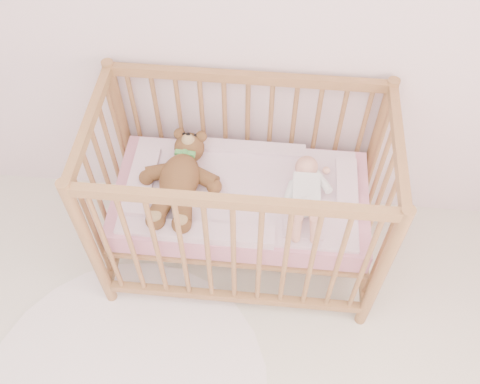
# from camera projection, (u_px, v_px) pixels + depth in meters

# --- Properties ---
(crib) EXTENTS (1.36, 0.76, 1.00)m
(crib) POSITION_uv_depth(u_px,v_px,m) (241.00, 198.00, 2.60)
(crib) COLOR #A27C44
(crib) RESTS_ON floor
(mattress) EXTENTS (1.22, 0.62, 0.13)m
(mattress) POSITION_uv_depth(u_px,v_px,m) (241.00, 200.00, 2.61)
(mattress) COLOR pink
(mattress) RESTS_ON crib
(blanket) EXTENTS (1.10, 0.58, 0.06)m
(blanket) POSITION_uv_depth(u_px,v_px,m) (241.00, 191.00, 2.55)
(blanket) COLOR #EFA4BF
(blanket) RESTS_ON mattress
(baby) EXTENTS (0.24, 0.49, 0.12)m
(baby) POSITION_uv_depth(u_px,v_px,m) (306.00, 190.00, 2.46)
(baby) COLOR white
(baby) RESTS_ON blanket
(teddy_bear) EXTENTS (0.45, 0.61, 0.16)m
(teddy_bear) POSITION_uv_depth(u_px,v_px,m) (180.00, 179.00, 2.48)
(teddy_bear) COLOR brown
(teddy_bear) RESTS_ON blanket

